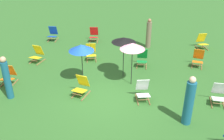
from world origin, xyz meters
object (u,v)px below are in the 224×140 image
object	(u,v)px
person_2	(7,78)
deckchair_1	(37,55)
deckchair_8	(8,75)
person_1	(189,102)
deckchair_3	(91,52)
deckchair_9	(81,86)
deckchair_12	(219,95)
deckchair_5	(53,34)
umbrella_0	(81,48)
umbrella_2	(133,46)
person_0	(149,34)
umbrella_1	(124,40)
deckchair_0	(202,42)
deckchair_4	(142,58)
deckchair_2	(143,91)
deckchair_7	(198,59)
deckchair_11	(94,35)

from	to	relation	value
person_2	deckchair_1	bearing A→B (deg)	146.01
deckchair_8	person_1	xyz separation A→B (m)	(7.18, -1.70, 0.48)
deckchair_3	deckchair_9	world-z (taller)	same
deckchair_9	deckchair_12	distance (m)	5.23
deckchair_5	person_1	size ratio (longest dim) A/B	0.47
umbrella_0	deckchair_9	bearing A→B (deg)	-80.13
umbrella_2	person_0	xyz separation A→B (m)	(0.66, 4.18, -0.96)
deckchair_3	umbrella_0	bearing A→B (deg)	-101.23
deckchair_5	person_1	xyz separation A→B (m)	(7.01, -6.87, 0.48)
umbrella_1	umbrella_2	xyz separation A→B (m)	(0.41, -0.64, 0.00)
deckchair_12	deckchair_0	bearing A→B (deg)	91.69
deckchair_3	deckchair_12	bearing A→B (deg)	-43.93
deckchair_9	umbrella_0	xyz separation A→B (m)	(-0.17, 0.99, 1.22)
deckchair_0	deckchair_4	world-z (taller)	same
deckchair_2	deckchair_3	world-z (taller)	same
person_0	umbrella_0	bearing A→B (deg)	12.80
deckchair_5	deckchair_2	bearing A→B (deg)	-47.78
deckchair_7	person_1	size ratio (longest dim) A/B	0.47
deckchair_11	person_2	world-z (taller)	person_2
person_2	umbrella_2	bearing A→B (deg)	72.58
umbrella_2	deckchair_4	bearing A→B (deg)	78.00
deckchair_0	deckchair_2	bearing A→B (deg)	-135.03
umbrella_1	umbrella_2	bearing A→B (deg)	-57.45
umbrella_1	person_0	bearing A→B (deg)	73.33
deckchair_4	deckchair_9	bearing A→B (deg)	-128.31
deckchair_3	person_2	world-z (taller)	person_2
deckchair_11	umbrella_2	distance (m)	5.55
deckchair_2	deckchair_12	bearing A→B (deg)	-8.89
deckchair_3	person_1	bearing A→B (deg)	-61.21
deckchair_12	deckchair_7	bearing A→B (deg)	99.79
deckchair_5	deckchair_12	size ratio (longest dim) A/B	1.00
deckchair_3	deckchair_5	size ratio (longest dim) A/B	1.02
deckchair_7	deckchair_5	bearing A→B (deg)	173.92
umbrella_0	deckchair_11	bearing A→B (deg)	95.56
deckchair_5	deckchair_0	bearing A→B (deg)	-2.73
deckchair_1	deckchair_8	distance (m)	2.25
deckchair_1	deckchair_2	bearing A→B (deg)	-13.76
umbrella_0	person_0	size ratio (longest dim) A/B	1.05
deckchair_9	deckchair_11	world-z (taller)	same
deckchair_3	deckchair_12	size ratio (longest dim) A/B	1.02
deckchair_11	person_0	world-z (taller)	person_0
deckchair_11	deckchair_7	bearing A→B (deg)	-30.44
deckchair_2	deckchair_1	bearing A→B (deg)	141.80
deckchair_0	deckchair_12	world-z (taller)	same
person_1	deckchair_2	bearing A→B (deg)	162.05
deckchair_11	umbrella_0	world-z (taller)	umbrella_0
deckchair_3	deckchair_5	bearing A→B (deg)	126.10
deckchair_4	umbrella_1	size ratio (longest dim) A/B	0.45
deckchair_2	umbrella_1	world-z (taller)	umbrella_1
umbrella_0	deckchair_2	bearing A→B (deg)	-21.10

